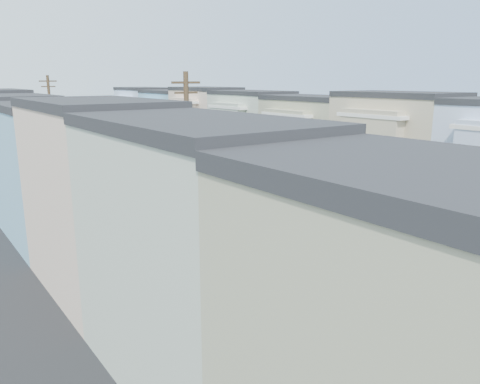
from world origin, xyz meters
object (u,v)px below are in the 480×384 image
(parked_left_b, at_px, (350,314))
(parked_left_c, at_px, (247,262))
(tree_b, at_px, (272,199))
(parked_right_a, at_px, (452,252))
(lead_sedan, at_px, (202,188))
(tree_e, at_px, (38,124))
(tree_d, at_px, (83,137))
(utility_pole_far, at_px, (52,129))
(parked_right_d, at_px, (164,164))
(tree_far_r, at_px, (166,134))
(fedex_truck, at_px, (288,204))
(parked_right_c, at_px, (205,176))
(parked_right_b, at_px, (392,235))
(tree_c, at_px, (150,158))
(utility_pole_near, at_px, (188,170))
(parked_left_d, at_px, (143,209))

(parked_left_b, bearing_deg, parked_left_c, 84.53)
(tree_b, xyz_separation_m, parked_right_a, (11.20, -1.83, -4.29))
(lead_sedan, relative_size, parked_right_a, 0.99)
(tree_b, xyz_separation_m, tree_e, (-0.00, 38.09, 0.21))
(tree_d, xyz_separation_m, utility_pole_far, (0.00, 9.08, -0.11))
(lead_sedan, bearing_deg, parked_right_d, 75.00)
(parked_left_c, bearing_deg, tree_far_r, 70.66)
(tree_b, distance_m, fedex_truck, 11.72)
(tree_e, relative_size, parked_right_c, 1.59)
(tree_d, xyz_separation_m, tree_far_r, (13.20, 11.17, -1.65))
(parked_left_b, distance_m, parked_right_b, 11.09)
(tree_c, xyz_separation_m, parked_right_d, (11.20, 20.46, -4.55))
(parked_right_a, bearing_deg, parked_right_b, 93.98)
(tree_c, xyz_separation_m, tree_d, (-0.00, 12.37, 0.09))
(utility_pole_near, distance_m, parked_right_d, 27.78)
(utility_pole_near, xyz_separation_m, parked_right_b, (11.20, -4.87, -4.52))
(tree_far_r, distance_m, utility_pole_near, 31.08)
(tree_c, bearing_deg, utility_pole_near, -89.98)
(parked_left_d, distance_m, parked_right_c, 12.21)
(parked_left_c, distance_m, parked_right_d, 29.99)
(tree_b, bearing_deg, parked_left_b, -66.72)
(tree_far_r, relative_size, parked_left_d, 1.15)
(parked_left_c, xyz_separation_m, parked_right_d, (9.80, 28.34, -0.08))
(fedex_truck, height_order, parked_right_b, fedex_truck)
(tree_b, xyz_separation_m, parked_left_d, (1.40, 15.97, -4.31))
(tree_d, relative_size, utility_pole_near, 0.76)
(tree_e, bearing_deg, parked_right_a, -74.33)
(parked_right_a, bearing_deg, utility_pole_near, 146.34)
(parked_right_b, bearing_deg, parked_right_a, -92.54)
(parked_right_a, bearing_deg, parked_left_b, -167.72)
(tree_d, bearing_deg, parked_right_a, -66.33)
(utility_pole_far, height_order, fedex_truck, utility_pole_far)
(utility_pole_near, height_order, utility_pole_far, same)
(tree_e, distance_m, utility_pole_near, 31.28)
(lead_sedan, height_order, parked_left_b, parked_left_b)
(parked_left_b, bearing_deg, fedex_truck, 53.68)
(parked_left_b, bearing_deg, parked_left_d, 84.53)
(tree_b, distance_m, parked_left_b, 5.53)
(utility_pole_near, bearing_deg, utility_pole_far, 90.00)
(parked_left_d, bearing_deg, utility_pole_far, 98.75)
(tree_e, xyz_separation_m, parked_left_d, (1.40, -22.12, -4.52))
(tree_far_r, height_order, fedex_truck, tree_far_r)
(parked_left_d, xyz_separation_m, parked_right_d, (9.80, 15.85, -0.06))
(parked_left_d, bearing_deg, tree_e, 97.62)
(tree_e, relative_size, fedex_truck, 1.16)
(parked_right_a, bearing_deg, tree_d, 117.65)
(parked_left_d, bearing_deg, parked_right_c, 40.64)
(tree_b, distance_m, parked_left_c, 5.70)
(parked_left_d, height_order, parked_right_c, parked_right_c)
(tree_e, distance_m, fedex_truck, 31.46)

